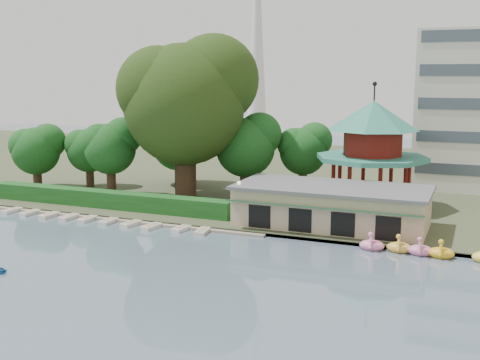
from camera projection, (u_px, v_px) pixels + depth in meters
The scene contains 13 objects.
ground_plane at pixel (118, 289), 42.39m from camera, with size 220.00×220.00×0.00m, color slate.
shore at pixel (313, 174), 89.79m from camera, with size 220.00×70.00×0.40m, color #424930.
embankment at pixel (218, 229), 58.14m from camera, with size 220.00×0.60×0.30m, color gray.
dock at pixel (113, 218), 62.50m from camera, with size 34.00×1.60×0.24m, color gray.
boathouse at pixel (332, 205), 58.32m from camera, with size 18.60×9.39×3.90m.
pavilion at pixel (372, 143), 65.82m from camera, with size 12.40×12.40×13.50m.
broadcast_tower at pixel (257, 9), 179.69m from camera, with size 8.00×8.00×96.00m.
hedge at pixel (106, 199), 66.42m from camera, with size 30.00×2.00×1.80m, color #1A521C.
lamp_post at pixel (239, 195), 58.58m from camera, with size 0.36×0.36×4.28m.
big_tree at pixel (187, 96), 69.23m from camera, with size 15.45×14.40×19.18m.
small_trees at pixel (168, 144), 75.24m from camera, with size 39.54×16.91×10.05m.
swan_boats at pixel (449, 253), 49.52m from camera, with size 15.40×2.12×1.92m.
moored_rowboats at pixel (89, 219), 61.95m from camera, with size 27.52×2.79×0.36m.
Camera 1 is at (23.18, -34.17, 15.03)m, focal length 45.00 mm.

